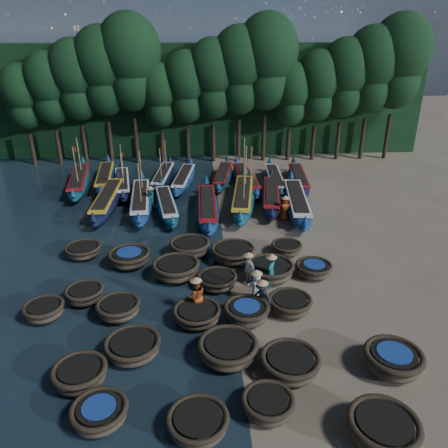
{
  "coord_description": "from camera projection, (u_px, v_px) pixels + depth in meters",
  "views": [
    {
      "loc": [
        -1.4,
        -19.1,
        11.22
      ],
      "look_at": [
        -0.0,
        2.9,
        1.3
      ],
      "focal_mm": 35.0,
      "sensor_mm": 36.0,
      "label": 1
    }
  ],
  "objects": [
    {
      "name": "ground",
      "position": [
        228.0,
        271.0,
        22.07
      ],
      "size": [
        120.0,
        120.0,
        0.0
      ],
      "primitive_type": "plane",
      "color": "gray",
      "rests_on": "ground"
    },
    {
      "name": "foliage_wall",
      "position": [
        210.0,
        100.0,
        41.41
      ],
      "size": [
        40.0,
        3.0,
        10.0
      ],
      "primitive_type": "cube",
      "color": "black",
      "rests_on": "ground"
    },
    {
      "name": "coracle_1",
      "position": [
        100.0,
        413.0,
        13.44
      ],
      "size": [
        1.86,
        1.86,
        0.67
      ],
      "rotation": [
        0.0,
        0.0,
        -0.13
      ],
      "color": "brown",
      "rests_on": "ground"
    },
    {
      "name": "coracle_2",
      "position": [
        198.0,
        423.0,
        13.13
      ],
      "size": [
        2.01,
        2.01,
        0.65
      ],
      "rotation": [
        0.0,
        0.0,
        -0.14
      ],
      "color": "brown",
      "rests_on": "ground"
    },
    {
      "name": "coracle_3",
      "position": [
        268.0,
        404.0,
        13.73
      ],
      "size": [
        1.72,
        1.72,
        0.69
      ],
      "rotation": [
        0.0,
        0.0,
        0.07
      ],
      "color": "brown",
      "rests_on": "ground"
    },
    {
      "name": "coracle_4",
      "position": [
        383.0,
        429.0,
        12.81
      ],
      "size": [
        2.37,
        2.37,
        0.82
      ],
      "rotation": [
        0.0,
        0.0,
        0.21
      ],
      "color": "brown",
      "rests_on": "ground"
    },
    {
      "name": "coracle_5",
      "position": [
        80.0,
        374.0,
        14.88
      ],
      "size": [
        2.2,
        2.2,
        0.75
      ],
      "rotation": [
        0.0,
        0.0,
        -0.32
      ],
      "color": "brown",
      "rests_on": "ground"
    },
    {
      "name": "coracle_6",
      "position": [
        133.0,
        347.0,
        16.2
      ],
      "size": [
        2.36,
        2.36,
        0.71
      ],
      "rotation": [
        0.0,
        0.0,
        -0.22
      ],
      "color": "brown",
      "rests_on": "ground"
    },
    {
      "name": "coracle_7",
      "position": [
        228.0,
        349.0,
        15.99
      ],
      "size": [
        2.62,
        2.62,
        0.8
      ],
      "rotation": [
        0.0,
        0.0,
        -0.33
      ],
      "color": "brown",
      "rests_on": "ground"
    },
    {
      "name": "coracle_8",
      "position": [
        290.0,
        363.0,
        15.35
      ],
      "size": [
        2.57,
        2.57,
        0.77
      ],
      "rotation": [
        0.0,
        0.0,
        0.37
      ],
      "color": "brown",
      "rests_on": "ground"
    },
    {
      "name": "coracle_9",
      "position": [
        393.0,
        360.0,
        15.44
      ],
      "size": [
        2.48,
        2.48,
        0.84
      ],
      "rotation": [
        0.0,
        0.0,
        0.33
      ],
      "color": "brown",
      "rests_on": "ground"
    },
    {
      "name": "coracle_10",
      "position": [
        44.0,
        310.0,
        18.32
      ],
      "size": [
        2.01,
        2.01,
        0.69
      ],
      "rotation": [
        0.0,
        0.0,
        -0.36
      ],
      "color": "brown",
      "rests_on": "ground"
    },
    {
      "name": "coracle_11",
      "position": [
        119.0,
        308.0,
        18.4
      ],
      "size": [
        1.88,
        1.88,
        0.73
      ],
      "rotation": [
        0.0,
        0.0,
        0.04
      ],
      "color": "brown",
      "rests_on": "ground"
    },
    {
      "name": "coracle_12",
      "position": [
        197.0,
        314.0,
        18.08
      ],
      "size": [
        2.27,
        2.27,
        0.67
      ],
      "rotation": [
        0.0,
        0.0,
        -0.24
      ],
      "color": "brown",
      "rests_on": "ground"
    },
    {
      "name": "coracle_13",
      "position": [
        247.0,
        312.0,
        18.11
      ],
      "size": [
        2.26,
        2.26,
        0.77
      ],
      "rotation": [
        0.0,
        0.0,
        -0.35
      ],
      "color": "brown",
      "rests_on": "ground"
    },
    {
      "name": "coracle_14",
      "position": [
        290.0,
        304.0,
        18.7
      ],
      "size": [
        1.91,
        1.91,
        0.72
      ],
      "rotation": [
        0.0,
        0.0,
        0.02
      ],
      "color": "brown",
      "rests_on": "ground"
    },
    {
      "name": "coracle_15",
      "position": [
        85.0,
        294.0,
        19.43
      ],
      "size": [
        2.07,
        2.07,
        0.7
      ],
      "rotation": [
        0.0,
        0.0,
        0.39
      ],
      "color": "brown",
      "rests_on": "ground"
    },
    {
      "name": "coracle_16",
      "position": [
        176.0,
        269.0,
        21.29
      ],
      "size": [
        2.82,
        2.82,
        0.85
      ],
      "rotation": [
        0.0,
        0.0,
        -0.39
      ],
      "color": "brown",
      "rests_on": "ground"
    },
    {
      "name": "coracle_17",
      "position": [
        217.0,
        280.0,
        20.51
      ],
      "size": [
        1.91,
        1.91,
        0.67
      ],
      "rotation": [
        0.0,
        0.0,
        -0.09
      ],
      "color": "brown",
      "rests_on": "ground"
    },
    {
      "name": "coracle_18",
      "position": [
        270.0,
        270.0,
        21.27
      ],
      "size": [
        2.5,
        2.5,
        0.79
      ],
      "rotation": [
        0.0,
        0.0,
        -0.13
      ],
      "color": "brown",
      "rests_on": "ground"
    },
    {
      "name": "coracle_19",
      "position": [
        314.0,
        269.0,
        21.47
      ],
      "size": [
        1.88,
        1.88,
        0.68
      ],
      "rotation": [
        0.0,
        0.0,
        -0.12
      ],
      "color": "brown",
      "rests_on": "ground"
    },
    {
      "name": "coracle_20",
      "position": [
        83.0,
        250.0,
        23.32
      ],
      "size": [
        2.03,
        2.03,
        0.64
      ],
      "rotation": [
        0.0,
        0.0,
        0.14
      ],
      "color": "brown",
      "rests_on": "ground"
    },
    {
      "name": "coracle_21",
      "position": [
        129.0,
        257.0,
        22.42
      ],
      "size": [
        2.18,
        2.18,
        0.79
      ],
      "rotation": [
        0.0,
        0.0,
        0.08
      ],
      "color": "brown",
      "rests_on": "ground"
    },
    {
      "name": "coracle_22",
      "position": [
        190.0,
        247.0,
        23.41
      ],
      "size": [
        2.65,
        2.65,
        0.84
      ],
      "rotation": [
        0.0,
        0.0,
        0.38
      ],
      "color": "brown",
      "rests_on": "ground"
    },
    {
      "name": "coracle_23",
      "position": [
        233.0,
        253.0,
        22.87
      ],
      "size": [
        2.68,
        2.68,
        0.79
      ],
      "rotation": [
        0.0,
        0.0,
        0.26
      ],
      "color": "brown",
      "rests_on": "ground"
    },
    {
      "name": "coracle_24",
      "position": [
        286.0,
        248.0,
        23.56
      ],
      "size": [
        1.68,
        1.68,
        0.65
      ],
      "rotation": [
        0.0,
        0.0,
        0.06
      ],
      "color": "brown",
      "rests_on": "ground"
    },
    {
      "name": "long_boat_2",
      "position": [
        108.0,
        200.0,
        29.53
      ],
      "size": [
        1.66,
        8.66,
        1.52
      ],
      "rotation": [
        0.0,
        0.0,
        -0.02
      ],
      "color": "#0E1135",
      "rests_on": "ground"
    },
    {
      "name": "long_boat_3",
      "position": [
        141.0,
        201.0,
        29.4
      ],
      "size": [
        2.2,
        8.6,
        3.66
      ],
      "rotation": [
        0.0,
        0.0,
        0.08
      ],
      "color": "navy",
      "rests_on": "ground"
    },
    {
      "name": "long_boat_4",
      "position": [
        167.0,
        205.0,
        28.9
      ],
      "size": [
        2.44,
        7.35,
        1.31
      ],
      "rotation": [
        0.0,
        0.0,
        0.16
      ],
      "color": "#10495B",
      "rests_on": "ground"
    },
    {
      "name": "long_boat_5",
      "position": [
        207.0,
        207.0,
        28.34
      ],
      "size": [
        1.54,
        8.53,
        1.5
      ],
      "rotation": [
        0.0,
        0.0,
        -0.01
      ],
      "color": "navy",
      "rests_on": "ground"
    },
    {
      "name": "long_boat_6",
      "position": [
        243.0,
        198.0,
        29.8
      ],
      "size": [
        2.88,
        9.1,
        3.91
      ],
      "rotation": [
        0.0,
        0.0,
        -0.14
      ],
      "color": "#10495B",
      "rests_on": "ground"
    },
    {
      "name": "long_boat_7",
      "position": [
        271.0,
        196.0,
        30.27
      ],
      "size": [
        2.63,
        8.01,
        1.43
      ],
      "rotation": [
        0.0,
        0.0,
        -0.16
      ],
      "color": "#0E1135",
      "rests_on": "ground"
    },
    {
      "name": "long_boat_8",
      "position": [
        297.0,
        202.0,
        29.07
      ],
      "size": [
        2.53,
        9.01,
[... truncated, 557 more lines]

